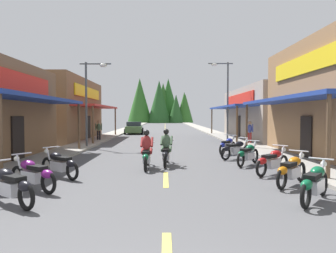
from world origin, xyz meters
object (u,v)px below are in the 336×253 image
object	(u,v)px
streetlamp_left	(91,91)
motorcycle_parked_left_0	(10,185)
motorcycle_parked_right_4	(236,149)
streetlamp_right	(224,90)
motorcycle_parked_right_2	(272,161)
parked_car_curbside	(134,128)
rider_cruising_lead	(147,152)
motorcycle_parked_left_2	(60,164)
pedestrian_by_shop	(99,129)
motorcycle_parked_right_1	(292,170)
rider_cruising_trailing	(166,150)
motorcycle_parked_right_5	(228,145)
pedestrian_browsing	(250,131)
motorcycle_parked_left_1	(33,174)
motorcycle_parked_right_0	(315,182)
motorcycle_parked_right_3	(248,154)

from	to	relation	value
streetlamp_left	motorcycle_parked_left_0	world-z (taller)	streetlamp_left
streetlamp_left	motorcycle_parked_right_4	xyz separation A→B (m)	(8.33, -5.16, -3.21)
streetlamp_right	motorcycle_parked_right_4	xyz separation A→B (m)	(-1.45, -10.36, -3.73)
motorcycle_parked_right_2	parked_car_curbside	xyz separation A→B (m)	(-7.46, 23.99, 0.20)
motorcycle_parked_left_0	rider_cruising_lead	distance (m)	5.74
motorcycle_parked_left_2	pedestrian_by_shop	bearing A→B (deg)	-44.60
motorcycle_parked_right_1	rider_cruising_trailing	size ratio (longest dim) A/B	0.75
motorcycle_parked_left_2	parked_car_curbside	distance (m)	24.48
motorcycle_parked_right_5	pedestrian_browsing	world-z (taller)	pedestrian_browsing
motorcycle_parked_right_4	rider_cruising_lead	size ratio (longest dim) A/B	0.85
motorcycle_parked_left_1	rider_cruising_trailing	size ratio (longest dim) A/B	0.85
motorcycle_parked_right_2	motorcycle_parked_right_4	world-z (taller)	same
rider_cruising_lead	parked_car_curbside	xyz separation A→B (m)	(-2.83, 22.72, 0.03)
motorcycle_parked_left_0	pedestrian_browsing	distance (m)	17.85
parked_car_curbside	motorcycle_parked_left_2	bearing A→B (deg)	177.24
motorcycle_parked_right_0	motorcycle_parked_left_1	distance (m)	7.54
motorcycle_parked_left_2	motorcycle_parked_right_3	bearing A→B (deg)	-122.46
pedestrian_browsing	rider_cruising_lead	bearing A→B (deg)	8.85
motorcycle_parked_right_4	parked_car_curbside	distance (m)	21.32
motorcycle_parked_left_2	rider_cruising_lead	bearing A→B (deg)	-110.39
streetlamp_left	streetlamp_right	xyz separation A→B (m)	(9.78, 5.20, 0.51)
motorcycle_parked_right_4	rider_cruising_lead	world-z (taller)	rider_cruising_lead
motorcycle_parked_right_2	motorcycle_parked_left_1	size ratio (longest dim) A/B	0.93
motorcycle_parked_right_0	motorcycle_parked_right_3	world-z (taller)	same
streetlamp_left	motorcycle_parked_left_0	size ratio (longest dim) A/B	3.13
motorcycle_parked_right_3	motorcycle_parked_right_5	size ratio (longest dim) A/B	0.96
rider_cruising_trailing	pedestrian_by_shop	size ratio (longest dim) A/B	1.25
motorcycle_parked_left_1	rider_cruising_lead	world-z (taller)	rider_cruising_lead
motorcycle_parked_right_0	motorcycle_parked_right_5	size ratio (longest dim) A/B	0.93
streetlamp_right	motorcycle_parked_right_0	distance (m)	18.12
motorcycle_parked_left_1	rider_cruising_trailing	distance (m)	5.73
streetlamp_left	motorcycle_parked_right_5	size ratio (longest dim) A/B	3.10
motorcycle_parked_right_3	motorcycle_parked_left_1	size ratio (longest dim) A/B	0.95
streetlamp_left	rider_cruising_lead	size ratio (longest dim) A/B	2.62
rider_cruising_lead	motorcycle_parked_right_5	bearing A→B (deg)	-43.06
streetlamp_right	motorcycle_parked_left_2	xyz separation A→B (m)	(-8.55, -14.72, -3.73)
streetlamp_left	rider_cruising_trailing	distance (m)	9.08
streetlamp_right	pedestrian_by_shop	size ratio (longest dim) A/B	3.81
motorcycle_parked_right_5	pedestrian_by_shop	xyz separation A→B (m)	(-8.96, 8.40, 0.51)
rider_cruising_lead	pedestrian_by_shop	size ratio (longest dim) A/B	1.25
streetlamp_left	motorcycle_parked_right_5	world-z (taller)	streetlamp_left
pedestrian_browsing	parked_car_curbside	world-z (taller)	pedestrian_browsing
motorcycle_parked_right_0	motorcycle_parked_right_3	bearing A→B (deg)	42.64
motorcycle_parked_left_1	rider_cruising_lead	xyz separation A→B (m)	(3.02, 3.54, 0.17)
streetlamp_right	motorcycle_parked_left_2	distance (m)	17.42
streetlamp_left	motorcycle_parked_left_1	bearing A→B (deg)	-84.49
motorcycle_parked_right_3	motorcycle_parked_right_4	size ratio (longest dim) A/B	0.95
streetlamp_right	motorcycle_parked_right_2	world-z (taller)	streetlamp_right
motorcycle_parked_right_4	motorcycle_parked_left_2	distance (m)	8.33
streetlamp_right	rider_cruising_trailing	distance (m)	13.63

